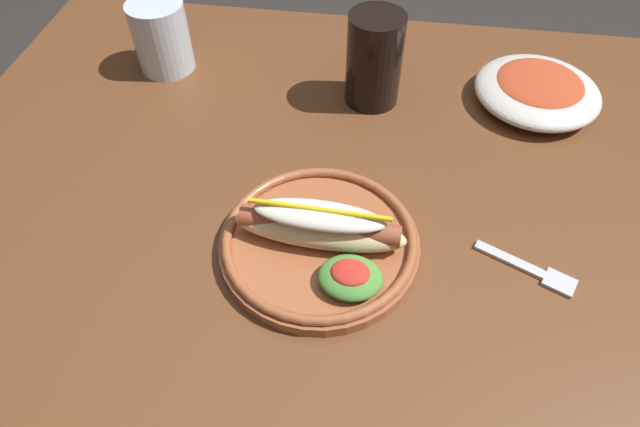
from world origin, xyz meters
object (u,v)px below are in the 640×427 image
at_px(fork, 533,270).
at_px(soda_cup, 374,60).
at_px(hot_dog_plate, 318,239).
at_px(water_cup, 161,37).
at_px(side_bowl, 538,90).

height_order(fork, soda_cup, soda_cup).
relative_size(hot_dog_plate, fork, 2.05).
bearing_deg(water_cup, fork, -31.04).
distance_m(hot_dog_plate, soda_cup, 0.31).
bearing_deg(soda_cup, water_cup, 174.11).
bearing_deg(side_bowl, fork, -96.08).
distance_m(fork, water_cup, 0.65).
bearing_deg(soda_cup, fork, -54.29).
height_order(fork, side_bowl, side_bowl).
xyz_separation_m(soda_cup, side_bowl, (0.25, 0.03, -0.05)).
bearing_deg(soda_cup, side_bowl, 5.79).
distance_m(soda_cup, side_bowl, 0.26).
height_order(soda_cup, side_bowl, soda_cup).
bearing_deg(hot_dog_plate, soda_cup, 82.98).
bearing_deg(fork, side_bowl, 108.60).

